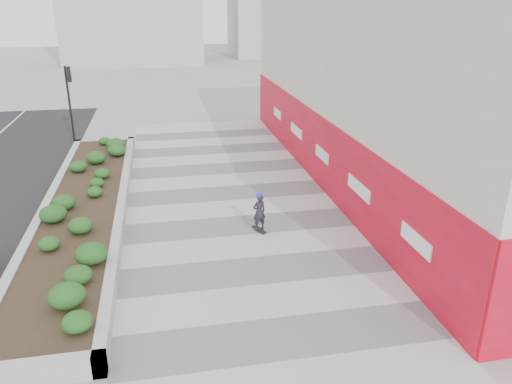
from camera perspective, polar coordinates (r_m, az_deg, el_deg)
The scene contains 7 objects.
ground at distance 13.45m, azimuth 1.71°, elevation -12.74°, with size 160.00×160.00×0.00m, color gray.
walkway at distance 15.97m, azimuth -0.66°, elevation -6.81°, with size 8.00×36.00×0.01m, color #A8A8AD.
building at distance 22.28m, azimuth 14.66°, elevation 11.45°, with size 6.04×24.08×8.00m.
planter at distance 19.45m, azimuth -19.04°, elevation -1.36°, with size 3.00×18.00×0.90m.
traffic_signal_near at distance 29.14m, azimuth -20.53°, elevation 10.56°, with size 0.33×0.28×4.20m.
manhole_cover at distance 16.06m, azimuth 1.11°, elevation -6.65°, with size 0.44×0.44×0.01m, color #595654.
skateboarder at distance 17.00m, azimuth 0.37°, elevation -2.27°, with size 0.54×0.74×1.44m.
Camera 1 is at (-2.51, -10.86, 7.53)m, focal length 35.00 mm.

